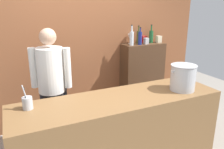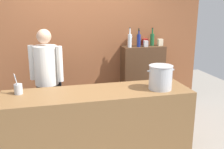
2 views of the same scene
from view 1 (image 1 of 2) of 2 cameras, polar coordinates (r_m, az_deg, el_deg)
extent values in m
cube|color=brown|center=(3.75, -7.83, 10.41)|extent=(4.40, 0.10, 3.00)
cube|color=brown|center=(2.84, 1.89, -14.27)|extent=(2.46, 0.70, 0.90)
cube|color=#472D1C|center=(4.19, 7.53, -0.95)|extent=(0.76, 0.32, 1.28)
cylinder|color=black|center=(3.24, -12.48, -11.09)|extent=(0.14, 0.14, 0.84)
cylinder|color=black|center=(3.29, -15.94, -10.90)|extent=(0.14, 0.14, 0.84)
cylinder|color=white|center=(3.00, -15.21, 1.07)|extent=(0.34, 0.34, 0.58)
cube|color=black|center=(3.24, -14.03, -2.13)|extent=(0.28, 0.15, 0.52)
cylinder|color=white|center=(2.94, -11.12, 1.61)|extent=(0.09, 0.09, 0.52)
cylinder|color=white|center=(3.06, -19.21, 1.59)|extent=(0.09, 0.09, 0.52)
sphere|color=tan|center=(2.92, -15.86, 9.12)|extent=(0.21, 0.21, 0.21)
cylinder|color=#B7BABF|center=(2.96, 17.38, -0.80)|extent=(0.31, 0.31, 0.32)
cylinder|color=#B7BABF|center=(2.92, 17.66, 2.22)|extent=(0.32, 0.32, 0.01)
cube|color=#B7BABF|center=(2.82, 14.98, 0.68)|extent=(0.04, 0.02, 0.02)
cube|color=#B7BABF|center=(3.05, 19.94, 1.44)|extent=(0.04, 0.02, 0.02)
cylinder|color=#B7BABF|center=(2.50, -20.47, -6.75)|extent=(0.10, 0.10, 0.13)
cylinder|color=#262626|center=(2.46, -20.88, -5.42)|extent=(0.03, 0.03, 0.23)
cylinder|color=#B7BABF|center=(2.44, -20.82, -5.23)|extent=(0.06, 0.03, 0.25)
cylinder|color=olive|center=(2.46, -20.83, -5.24)|extent=(0.05, 0.04, 0.24)
cylinder|color=silver|center=(3.82, 4.95, 8.97)|extent=(0.07, 0.07, 0.23)
cylinder|color=silver|center=(3.80, 5.01, 11.41)|extent=(0.02, 0.02, 0.10)
cylinder|color=black|center=(3.80, 5.03, 12.25)|extent=(0.03, 0.03, 0.01)
cylinder|color=navy|center=(3.92, 7.04, 9.03)|extent=(0.06, 0.06, 0.22)
cylinder|color=navy|center=(3.90, 7.12, 11.07)|extent=(0.02, 0.02, 0.06)
cylinder|color=black|center=(3.90, 7.14, 11.63)|extent=(0.03, 0.03, 0.01)
cylinder|color=#1E592D|center=(4.15, 9.79, 9.33)|extent=(0.07, 0.07, 0.21)
cylinder|color=#1E592D|center=(4.13, 9.90, 11.44)|extent=(0.03, 0.03, 0.09)
cylinder|color=black|center=(4.13, 9.94, 12.17)|extent=(0.03, 0.03, 0.01)
cylinder|color=#475123|center=(4.02, 6.65, 9.27)|extent=(0.07, 0.07, 0.22)
cylinder|color=#475123|center=(4.01, 6.73, 11.38)|extent=(0.02, 0.02, 0.08)
cylinder|color=black|center=(4.00, 6.75, 12.03)|extent=(0.03, 0.03, 0.01)
cylinder|color=silver|center=(4.01, 4.51, 7.76)|extent=(0.06, 0.06, 0.01)
cylinder|color=silver|center=(4.00, 4.52, 8.28)|extent=(0.01, 0.01, 0.07)
cone|color=silver|center=(3.99, 4.55, 9.44)|extent=(0.08, 0.08, 0.10)
cube|color=red|center=(4.16, 7.98, 8.76)|extent=(0.09, 0.09, 0.12)
cube|color=beige|center=(4.21, 11.63, 8.70)|extent=(0.08, 0.08, 0.12)
cube|color=#B2B2B7|center=(4.00, 8.59, 8.33)|extent=(0.07, 0.07, 0.11)
camera|label=2|loc=(1.14, 127.58, -7.51)|focal=41.86mm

